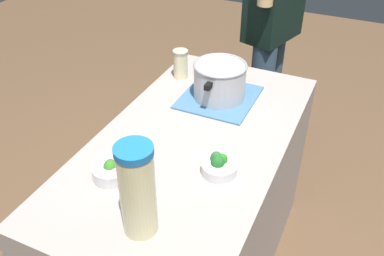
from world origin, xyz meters
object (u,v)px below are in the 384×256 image
cooking_pot (220,80)px  broccoli_bowl_center (111,170)px  mason_jar (181,64)px  broccoli_bowl_front (219,166)px  lemonade_pitcher (138,190)px  person_cook (271,32)px

cooking_pot → broccoli_bowl_center: size_ratio=2.27×
mason_jar → broccoli_bowl_front: (-0.58, -0.43, -0.04)m
broccoli_bowl_front → broccoli_bowl_center: (-0.18, 0.33, 0.00)m
lemonade_pitcher → person_cook: (1.55, 0.04, -0.12)m
lemonade_pitcher → broccoli_bowl_front: lemonade_pitcher is taller
broccoli_bowl_front → broccoli_bowl_center: broccoli_bowl_front is taller
broccoli_bowl_center → broccoli_bowl_front: bearing=-61.4°
lemonade_pitcher → mason_jar: size_ratio=2.23×
mason_jar → person_cook: size_ratio=0.09×
mason_jar → person_cook: 0.69m
lemonade_pitcher → broccoli_bowl_center: 0.29m
lemonade_pitcher → broccoli_bowl_front: size_ratio=2.44×
cooking_pot → lemonade_pitcher: (-0.81, -0.07, 0.06)m
mason_jar → broccoli_bowl_front: size_ratio=1.09×
broccoli_bowl_center → cooking_pot: bearing=-12.6°
lemonade_pitcher → broccoli_bowl_center: bearing=53.1°
cooking_pot → mason_jar: size_ratio=2.18×
lemonade_pitcher → mason_jar: bearing=18.8°
mason_jar → broccoli_bowl_center: size_ratio=1.04×
broccoli_bowl_front → cooking_pot: bearing=21.6°
mason_jar → person_cook: person_cook is taller
cooking_pot → broccoli_bowl_front: (-0.47, -0.19, -0.06)m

